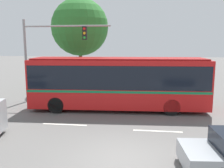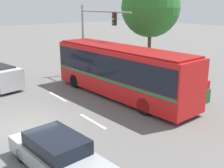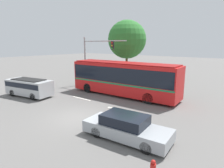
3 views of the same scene
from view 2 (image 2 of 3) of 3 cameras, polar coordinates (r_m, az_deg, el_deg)
The scene contains 8 objects.
ground_plane at distance 15.03m, azimuth -17.19°, elevation -8.29°, with size 140.00×140.00×0.00m, color slate.
city_bus at distance 18.32m, azimuth 1.75°, elevation 3.10°, with size 11.31×3.12×3.35m.
sedan_foreground at distance 10.87m, azimuth -10.90°, elevation -13.91°, with size 4.99×2.22×1.35m.
traffic_light_pole at distance 23.03m, azimuth -3.87°, elevation 10.93°, with size 6.31×0.24×5.93m.
flowering_hedge at distance 20.62m, azimuth 8.86°, elevation 0.92°, with size 8.47×1.14×1.41m.
street_tree_left at distance 25.50m, azimuth 7.91°, elevation 15.23°, with size 5.18×5.18×8.31m.
lane_stripe_near at distance 19.13m, azimuth -11.05°, elevation -2.55°, with size 2.40×0.16×0.01m, color silver.
lane_stripe_mid at distance 14.99m, azimuth -3.98°, elevation -7.59°, with size 2.40×0.16×0.01m, color silver.
Camera 2 is at (13.04, -4.45, 6.01)m, focal length 44.75 mm.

